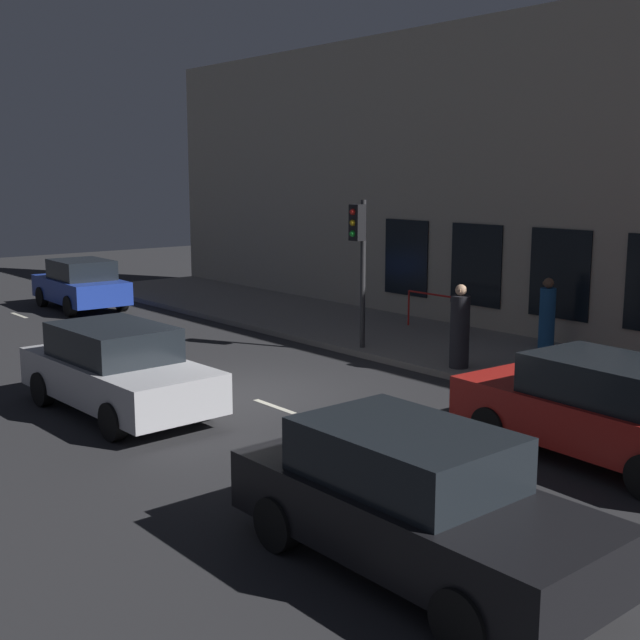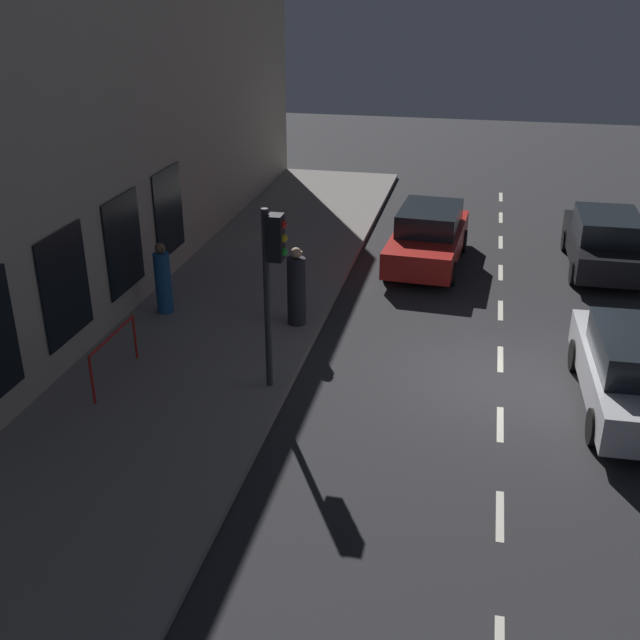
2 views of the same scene
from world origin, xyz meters
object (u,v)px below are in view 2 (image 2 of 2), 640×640
at_px(pedestrian_0, 163,280).
at_px(pedestrian_1, 296,289).
at_px(parked_car_3, 428,237).
at_px(traffic_light, 273,264).
at_px(parked_car_1, 605,241).
at_px(parked_car_0, 637,371).

relative_size(pedestrian_0, pedestrian_1, 0.93).
bearing_deg(parked_car_3, pedestrian_1, 66.32).
bearing_deg(traffic_light, pedestrian_0, -39.53).
distance_m(traffic_light, pedestrian_1, 3.33).
bearing_deg(parked_car_1, parked_car_0, -92.59).
bearing_deg(parked_car_0, pedestrian_1, 161.51).
distance_m(parked_car_3, pedestrian_0, 7.53).
relative_size(parked_car_0, parked_car_1, 1.01).
height_order(traffic_light, parked_car_1, traffic_light).
distance_m(traffic_light, parked_car_3, 8.31).
bearing_deg(parked_car_3, parked_car_0, 125.53).
xyz_separation_m(parked_car_3, pedestrian_0, (5.68, 4.94, 0.14)).
relative_size(parked_car_3, pedestrian_0, 2.70).
height_order(parked_car_3, pedestrian_0, pedestrian_0).
bearing_deg(parked_car_1, pedestrian_1, -142.82).
distance_m(traffic_light, parked_car_0, 6.91).
distance_m(parked_car_1, parked_car_3, 4.74).
bearing_deg(traffic_light, parked_car_3, -105.90).
relative_size(parked_car_1, pedestrian_0, 2.62).
relative_size(parked_car_1, pedestrian_1, 2.45).
xyz_separation_m(traffic_light, pedestrian_1, (0.29, -2.87, -1.66)).
xyz_separation_m(parked_car_1, pedestrian_1, (7.21, 5.53, 0.19)).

